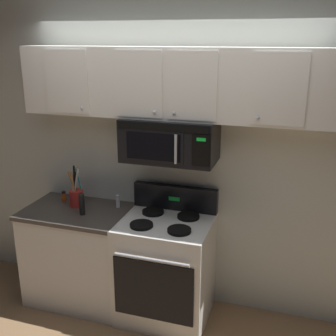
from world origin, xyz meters
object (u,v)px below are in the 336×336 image
pepper_mill (82,204)px  salt_shaker (118,201)px  utensil_crock_red (76,195)px  spice_jar (64,196)px  over_range_microwave (170,140)px  stove_range (166,267)px

pepper_mill → salt_shaker: bearing=46.8°
utensil_crock_red → pepper_mill: size_ratio=2.11×
salt_shaker → pepper_mill: size_ratio=0.60×
utensil_crock_red → salt_shaker: utensil_crock_red is taller
pepper_mill → spice_jar: pepper_mill is taller
salt_shaker → spice_jar: bearing=-177.4°
over_range_microwave → utensil_crock_red: over_range_microwave is taller
over_range_microwave → salt_shaker: 0.80m
utensil_crock_red → pepper_mill: bearing=-47.1°
utensil_crock_red → salt_shaker: 0.38m
over_range_microwave → spice_jar: bearing=178.7°
utensil_crock_red → spice_jar: (-0.17, 0.06, -0.05)m
over_range_microwave → salt_shaker: (-0.51, 0.05, -0.62)m
utensil_crock_red → pepper_mill: (0.14, -0.15, -0.01)m
salt_shaker → spice_jar: salt_shaker is taller
stove_range → utensil_crock_red: 1.03m
stove_range → pepper_mill: 0.91m
over_range_microwave → pepper_mill: bearing=-165.2°
over_range_microwave → pepper_mill: 0.96m
spice_jar → pepper_mill: bearing=-35.0°
over_range_microwave → spice_jar: (-1.04, 0.02, -0.63)m
utensil_crock_red → over_range_microwave: bearing=2.6°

